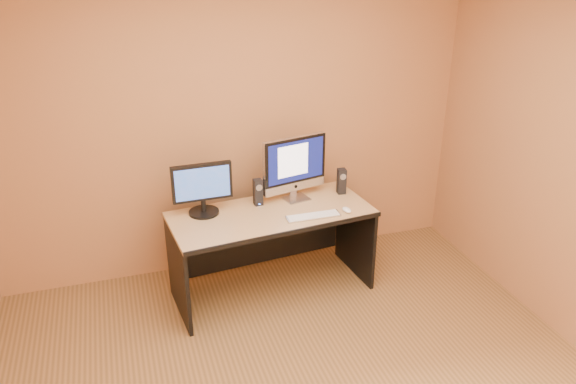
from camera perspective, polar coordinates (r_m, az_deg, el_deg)
name	(u,v)px	position (r m, az deg, el deg)	size (l,w,h in m)	color
walls	(322,232)	(2.88, 3.48, -4.12)	(4.00, 4.00, 2.60)	#93603B
desk	(272,253)	(4.54, -1.64, -6.18)	(1.56, 0.68, 0.72)	tan
imac	(296,169)	(4.48, 0.86, 2.39)	(0.56, 0.21, 0.54)	#B6B6BB
second_monitor	(202,189)	(4.32, -8.69, 0.28)	(0.47, 0.23, 0.41)	black
speaker_left	(258,192)	(4.46, -3.07, -0.01)	(0.07, 0.07, 0.22)	black
speaker_right	(342,181)	(4.68, 5.46, 1.10)	(0.07, 0.07, 0.22)	black
keyboard	(313,216)	(4.30, 2.58, -2.45)	(0.42, 0.11, 0.02)	#B6B6BB
mouse	(347,210)	(4.40, 5.99, -1.80)	(0.06, 0.10, 0.04)	silver
cable_a	(296,192)	(4.71, 0.82, 0.02)	(0.01, 0.01, 0.22)	black
cable_b	(292,194)	(4.68, 0.41, -0.16)	(0.01, 0.01, 0.18)	black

